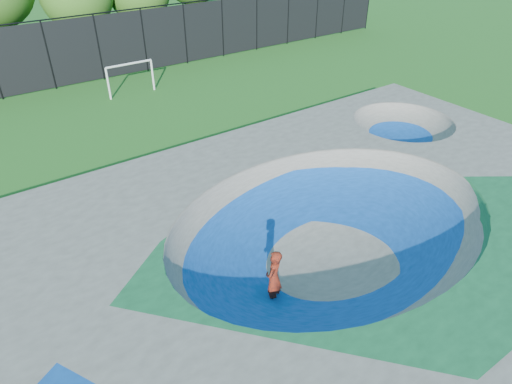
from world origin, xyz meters
The scene contains 6 objects.
ground centered at (0.00, 0.00, 0.00)m, with size 120.00×120.00×0.00m, color #1D5918.
skate_deck centered at (0.00, 0.00, 0.75)m, with size 22.00×14.00×1.50m, color gray.
skater centered at (-2.81, -0.62, 0.90)m, with size 0.66×0.43×1.80m, color red.
skateboard centered at (-2.81, -0.62, 0.03)m, with size 0.78×0.22×0.05m, color black.
soccer_goal centered at (0.45, 17.40, 1.29)m, with size 2.84×0.12×1.87m.
fence centered at (0.00, 21.00, 2.10)m, with size 48.09×0.09×4.04m.
Camera 1 is at (-8.60, -7.92, 9.66)m, focal length 32.00 mm.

